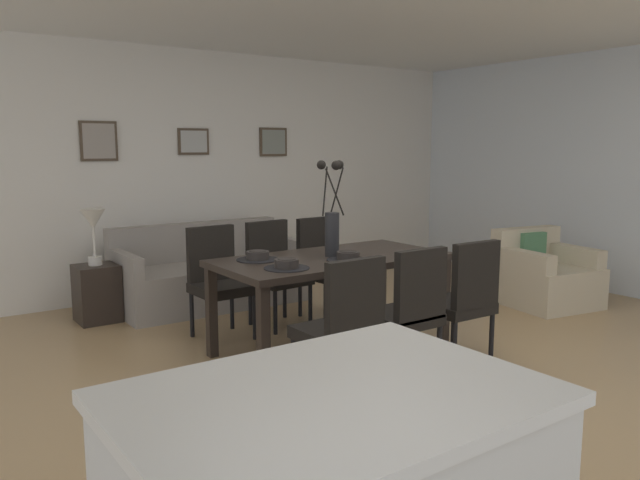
# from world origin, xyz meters

# --- Properties ---
(ground_plane) EXTENTS (9.00, 9.00, 0.00)m
(ground_plane) POSITION_xyz_m (0.00, 0.00, 0.00)
(ground_plane) COLOR tan
(back_wall_panel) EXTENTS (9.00, 0.10, 2.60)m
(back_wall_panel) POSITION_xyz_m (0.00, 3.25, 1.30)
(back_wall_panel) COLOR white
(back_wall_panel) RESTS_ON ground
(side_window_wall) EXTENTS (0.10, 6.30, 2.60)m
(side_window_wall) POSITION_xyz_m (3.65, 0.40, 1.30)
(side_window_wall) COLOR white
(side_window_wall) RESTS_ON ground
(dining_table) EXTENTS (1.80, 0.89, 0.74)m
(dining_table) POSITION_xyz_m (-0.00, 0.68, 0.66)
(dining_table) COLOR black
(dining_table) RESTS_ON ground
(dining_chair_near_left) EXTENTS (0.45, 0.45, 0.92)m
(dining_chair_near_left) POSITION_xyz_m (-0.55, -0.19, 0.51)
(dining_chair_near_left) COLOR black
(dining_chair_near_left) RESTS_ON ground
(dining_chair_near_right) EXTENTS (0.45, 0.45, 0.92)m
(dining_chair_near_right) POSITION_xyz_m (-0.57, 1.51, 0.51)
(dining_chair_near_right) COLOR black
(dining_chair_near_right) RESTS_ON ground
(dining_chair_far_left) EXTENTS (0.44, 0.44, 0.92)m
(dining_chair_far_left) POSITION_xyz_m (0.03, -0.15, 0.51)
(dining_chair_far_left) COLOR black
(dining_chair_far_left) RESTS_ON ground
(dining_chair_far_right) EXTENTS (0.47, 0.47, 0.92)m
(dining_chair_far_right) POSITION_xyz_m (0.01, 1.55, 0.51)
(dining_chair_far_right) COLOR black
(dining_chair_far_right) RESTS_ON ground
(dining_chair_mid_left) EXTENTS (0.45, 0.45, 0.92)m
(dining_chair_mid_left) POSITION_xyz_m (0.56, -0.15, 0.51)
(dining_chair_mid_left) COLOR black
(dining_chair_mid_left) RESTS_ON ground
(dining_chair_mid_right) EXTENTS (0.46, 0.46, 0.92)m
(dining_chair_mid_right) POSITION_xyz_m (0.53, 1.52, 0.51)
(dining_chair_mid_right) COLOR black
(dining_chair_mid_right) RESTS_ON ground
(centerpiece_vase) EXTENTS (0.21, 0.23, 0.73)m
(centerpiece_vase) POSITION_xyz_m (0.00, 0.68, 1.02)
(centerpiece_vase) COLOR #232326
(centerpiece_vase) RESTS_ON dining_table
(placemat_near_left) EXTENTS (0.32, 0.32, 0.01)m
(placemat_near_left) POSITION_xyz_m (-0.54, 0.47, 0.74)
(placemat_near_left) COLOR black
(placemat_near_left) RESTS_ON dining_table
(bowl_near_left) EXTENTS (0.17, 0.17, 0.07)m
(bowl_near_left) POSITION_xyz_m (-0.54, 0.47, 0.78)
(bowl_near_left) COLOR #2D2826
(bowl_near_left) RESTS_ON dining_table
(placemat_near_right) EXTENTS (0.32, 0.32, 0.01)m
(placemat_near_right) POSITION_xyz_m (-0.54, 0.88, 0.74)
(placemat_near_right) COLOR black
(placemat_near_right) RESTS_ON dining_table
(bowl_near_right) EXTENTS (0.17, 0.17, 0.07)m
(bowl_near_right) POSITION_xyz_m (-0.54, 0.88, 0.78)
(bowl_near_right) COLOR #2D2826
(bowl_near_right) RESTS_ON dining_table
(placemat_far_left) EXTENTS (0.32, 0.32, 0.01)m
(placemat_far_left) POSITION_xyz_m (-0.00, 0.47, 0.74)
(placemat_far_left) COLOR black
(placemat_far_left) RESTS_ON dining_table
(bowl_far_left) EXTENTS (0.17, 0.17, 0.07)m
(bowl_far_left) POSITION_xyz_m (-0.00, 0.47, 0.78)
(bowl_far_left) COLOR #2D2826
(bowl_far_left) RESTS_ON dining_table
(sofa) EXTENTS (1.82, 0.84, 0.80)m
(sofa) POSITION_xyz_m (-0.17, 2.55, 0.28)
(sofa) COLOR gray
(sofa) RESTS_ON ground
(side_table) EXTENTS (0.36, 0.36, 0.52)m
(side_table) POSITION_xyz_m (-1.27, 2.55, 0.26)
(side_table) COLOR black
(side_table) RESTS_ON ground
(table_lamp) EXTENTS (0.22, 0.22, 0.51)m
(table_lamp) POSITION_xyz_m (-1.27, 2.55, 0.89)
(table_lamp) COLOR beige
(table_lamp) RESTS_ON side_table
(armchair) EXTENTS (0.92, 0.92, 0.75)m
(armchair) POSITION_xyz_m (2.58, 0.57, 0.29)
(armchair) COLOR beige
(armchair) RESTS_ON ground
(framed_picture_left) EXTENTS (0.36, 0.03, 0.39)m
(framed_picture_left) POSITION_xyz_m (-1.00, 3.18, 1.63)
(framed_picture_left) COLOR #473828
(framed_picture_center) EXTENTS (0.35, 0.03, 0.28)m
(framed_picture_center) POSITION_xyz_m (-0.00, 3.18, 1.63)
(framed_picture_center) COLOR #473828
(framed_picture_right) EXTENTS (0.36, 0.03, 0.33)m
(framed_picture_right) POSITION_xyz_m (1.00, 3.18, 1.63)
(framed_picture_right) COLOR #473828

